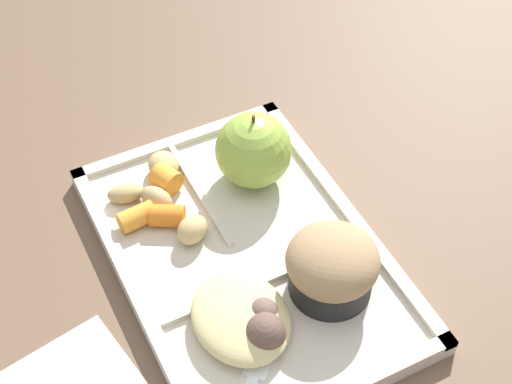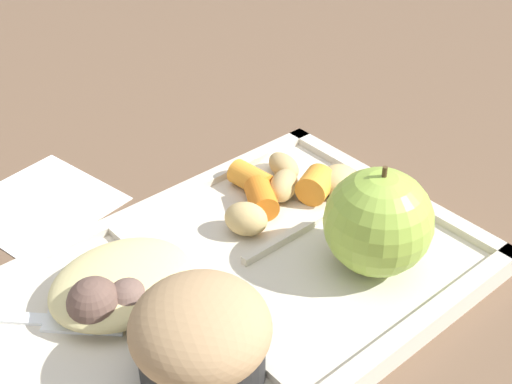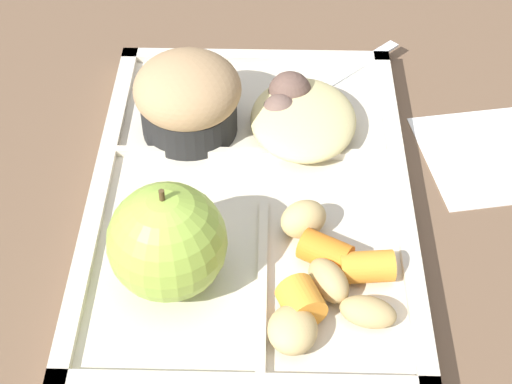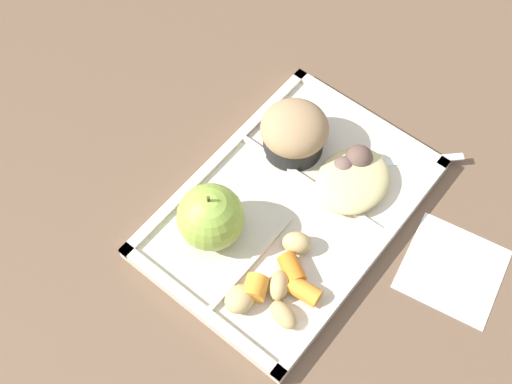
% 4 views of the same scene
% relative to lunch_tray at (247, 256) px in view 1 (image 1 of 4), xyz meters
% --- Properties ---
extents(ground, '(6.00, 6.00, 0.00)m').
position_rel_lunch_tray_xyz_m(ground, '(0.00, 0.00, -0.01)').
color(ground, brown).
extents(lunch_tray, '(0.35, 0.24, 0.02)m').
position_rel_lunch_tray_xyz_m(lunch_tray, '(0.00, 0.00, 0.00)').
color(lunch_tray, beige).
rests_on(lunch_tray, ground).
extents(green_apple, '(0.08, 0.08, 0.09)m').
position_rel_lunch_tray_xyz_m(green_apple, '(-0.09, 0.05, 0.05)').
color(green_apple, '#93B742').
rests_on(green_apple, lunch_tray).
extents(bran_muffin, '(0.09, 0.09, 0.07)m').
position_rel_lunch_tray_xyz_m(bran_muffin, '(0.07, 0.05, 0.04)').
color(bran_muffin, black).
rests_on(bran_muffin, lunch_tray).
extents(carrot_slice_large, '(0.04, 0.04, 0.02)m').
position_rel_lunch_tray_xyz_m(carrot_slice_large, '(-0.07, -0.05, 0.02)').
color(carrot_slice_large, orange).
rests_on(carrot_slice_large, lunch_tray).
extents(carrot_slice_small, '(0.03, 0.04, 0.02)m').
position_rel_lunch_tray_xyz_m(carrot_slice_small, '(-0.08, -0.08, 0.02)').
color(carrot_slice_small, orange).
rests_on(carrot_slice_small, lunch_tray).
extents(carrot_slice_diagonal, '(0.03, 0.03, 0.03)m').
position_rel_lunch_tray_xyz_m(carrot_slice_diagonal, '(-0.11, -0.04, 0.02)').
color(carrot_slice_diagonal, orange).
rests_on(carrot_slice_diagonal, lunch_tray).
extents(potato_chunk_wedge, '(0.04, 0.04, 0.02)m').
position_rel_lunch_tray_xyz_m(potato_chunk_wedge, '(-0.09, -0.05, 0.02)').
color(potato_chunk_wedge, tan).
rests_on(potato_chunk_wedge, lunch_tray).
extents(potato_chunk_corner, '(0.03, 0.04, 0.02)m').
position_rel_lunch_tray_xyz_m(potato_chunk_corner, '(-0.12, -0.08, 0.01)').
color(potato_chunk_corner, tan).
rests_on(potato_chunk_corner, lunch_tray).
extents(potato_chunk_large, '(0.04, 0.04, 0.03)m').
position_rel_lunch_tray_xyz_m(potato_chunk_large, '(-0.04, -0.04, 0.02)').
color(potato_chunk_large, tan).
rests_on(potato_chunk_large, lunch_tray).
extents(potato_chunk_small, '(0.04, 0.03, 0.02)m').
position_rel_lunch_tray_xyz_m(potato_chunk_small, '(-0.14, -0.03, 0.02)').
color(potato_chunk_small, tan).
rests_on(potato_chunk_small, lunch_tray).
extents(egg_noodle_pile, '(0.10, 0.09, 0.03)m').
position_rel_lunch_tray_xyz_m(egg_noodle_pile, '(0.07, -0.04, 0.02)').
color(egg_noodle_pile, '#D6C684').
rests_on(egg_noodle_pile, lunch_tray).
extents(meatball_center, '(0.04, 0.04, 0.04)m').
position_rel_lunch_tray_xyz_m(meatball_center, '(0.10, -0.03, 0.02)').
color(meatball_center, brown).
rests_on(meatball_center, lunch_tray).
extents(meatball_side, '(0.03, 0.03, 0.03)m').
position_rel_lunch_tray_xyz_m(meatball_side, '(0.08, -0.02, 0.02)').
color(meatball_side, brown).
rests_on(meatball_side, lunch_tray).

